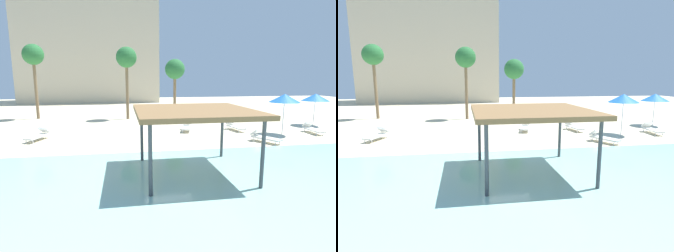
# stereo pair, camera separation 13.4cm
# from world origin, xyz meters

# --- Properties ---
(ground_plane) EXTENTS (80.00, 80.00, 0.00)m
(ground_plane) POSITION_xyz_m (0.00, 0.00, 0.00)
(ground_plane) COLOR beige
(lagoon_water) EXTENTS (44.00, 13.50, 0.04)m
(lagoon_water) POSITION_xyz_m (0.00, -5.25, 0.02)
(lagoon_water) COLOR #99D1C6
(lagoon_water) RESTS_ON ground
(shade_pavilion) EXTENTS (4.63, 4.63, 2.67)m
(shade_pavilion) POSITION_xyz_m (0.57, -1.90, 2.52)
(shade_pavilion) COLOR #42474C
(shade_pavilion) RESTS_ON ground
(beach_umbrella_blue_0) EXTENTS (2.07, 2.07, 2.80)m
(beach_umbrella_blue_0) POSITION_xyz_m (8.68, 4.57, 2.51)
(beach_umbrella_blue_0) COLOR silver
(beach_umbrella_blue_0) RESTS_ON ground
(beach_umbrella_blue_1) EXTENTS (2.13, 2.13, 2.60)m
(beach_umbrella_blue_1) POSITION_xyz_m (13.27, 7.41, 2.31)
(beach_umbrella_blue_1) COLOR silver
(beach_umbrella_blue_1) RESTS_ON ground
(lounge_chair_0) EXTENTS (0.91, 1.97, 0.74)m
(lounge_chair_0) POSITION_xyz_m (6.00, 6.50, 0.33)
(lounge_chair_0) COLOR white
(lounge_chair_0) RESTS_ON ground
(lounge_chair_1) EXTENTS (1.46, 1.94, 0.74)m
(lounge_chair_1) POSITION_xyz_m (6.24, 2.65, 0.33)
(lounge_chair_1) COLOR white
(lounge_chair_1) RESTS_ON ground
(lounge_chair_2) EXTENTS (1.13, 1.99, 0.74)m
(lounge_chair_2) POSITION_xyz_m (2.41, 6.93, 0.33)
(lounge_chair_2) COLOR white
(lounge_chair_2) RESTS_ON ground
(lounge_chair_4) EXTENTS (1.23, 1.99, 0.74)m
(lounge_chair_4) POSITION_xyz_m (-7.52, 5.49, 0.33)
(lounge_chair_4) COLOR white
(lounge_chair_4) RESTS_ON ground
(lounge_chair_5) EXTENTS (0.79, 1.95, 0.74)m
(lounge_chair_5) POSITION_xyz_m (11.04, 4.61, 0.33)
(lounge_chair_5) COLOR white
(lounge_chair_5) RESTS_ON ground
(palm_tree_0) EXTENTS (1.90, 1.90, 6.93)m
(palm_tree_0) POSITION_xyz_m (-10.25, 14.98, 5.79)
(palm_tree_0) COLOR brown
(palm_tree_0) RESTS_ON ground
(palm_tree_1) EXTENTS (1.90, 1.90, 6.67)m
(palm_tree_1) POSITION_xyz_m (-1.78, 13.42, 5.55)
(palm_tree_1) COLOR brown
(palm_tree_1) RESTS_ON ground
(palm_tree_2) EXTENTS (1.90, 1.90, 5.63)m
(palm_tree_2) POSITION_xyz_m (2.76, 13.48, 4.56)
(palm_tree_2) COLOR brown
(palm_tree_2) RESTS_ON ground
(hotel_block_0) EXTENTS (20.90, 9.08, 16.80)m
(hotel_block_0) POSITION_xyz_m (-6.99, 34.05, 8.40)
(hotel_block_0) COLOR beige
(hotel_block_0) RESTS_ON ground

